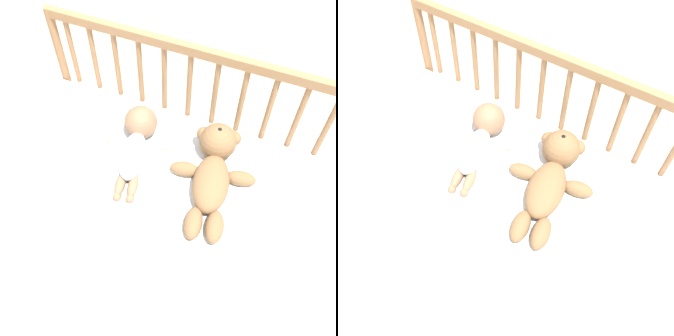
{
  "view_description": "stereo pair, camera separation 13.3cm",
  "coord_description": "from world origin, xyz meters",
  "views": [
    {
      "loc": [
        0.31,
        -0.71,
        1.63
      ],
      "look_at": [
        0.0,
        0.0,
        0.55
      ],
      "focal_mm": 40.0,
      "sensor_mm": 36.0,
      "label": 1
    },
    {
      "loc": [
        0.43,
        -0.65,
        1.63
      ],
      "look_at": [
        0.0,
        0.0,
        0.55
      ],
      "focal_mm": 40.0,
      "sensor_mm": 36.0,
      "label": 2
    }
  ],
  "objects": [
    {
      "name": "blanket",
      "position": [
        0.02,
        0.01,
        0.49
      ],
      "size": [
        0.83,
        0.55,
        0.01
      ],
      "color": "white",
      "rests_on": "crib_mattress"
    },
    {
      "name": "crib_mattress",
      "position": [
        0.0,
        0.0,
        0.24
      ],
      "size": [
        1.33,
        0.62,
        0.49
      ],
      "color": "silver",
      "rests_on": "ground_plane"
    },
    {
      "name": "teddy_bear",
      "position": [
        0.15,
        0.07,
        0.54
      ],
      "size": [
        0.32,
        0.47,
        0.14
      ],
      "color": "olive",
      "rests_on": "crib_mattress"
    },
    {
      "name": "crib_rail",
      "position": [
        0.0,
        0.33,
        0.6
      ],
      "size": [
        1.33,
        0.04,
        0.83
      ],
      "color": "#997047",
      "rests_on": "ground_plane"
    },
    {
      "name": "baby",
      "position": [
        -0.16,
        0.07,
        0.54
      ],
      "size": [
        0.26,
        0.4,
        0.13
      ],
      "color": "white",
      "rests_on": "crib_mattress"
    },
    {
      "name": "ground_plane",
      "position": [
        0.0,
        0.0,
        0.0
      ],
      "size": [
        12.0,
        12.0,
        0.0
      ],
      "primitive_type": "plane",
      "color": "#C6B293"
    }
  ]
}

